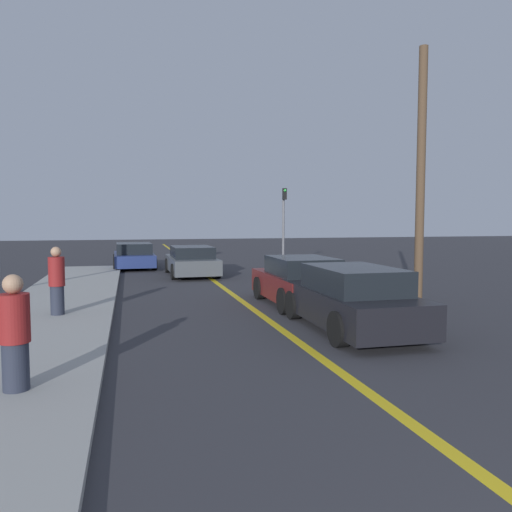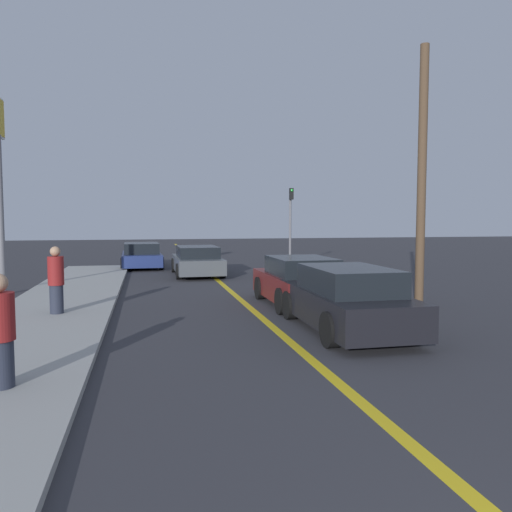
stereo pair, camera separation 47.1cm
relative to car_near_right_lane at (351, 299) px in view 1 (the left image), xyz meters
name	(u,v)px [view 1 (the left image)]	position (x,y,z in m)	size (l,w,h in m)	color
road_center_line	(214,281)	(-1.45, 9.18, -0.67)	(0.20, 60.00, 0.01)	gold
sidewalk_left	(55,312)	(-6.50, 3.41, -0.61)	(2.87, 24.45, 0.12)	#9E9E99
car_near_right_lane	(351,299)	(0.00, 0.00, 0.00)	(1.91, 4.43, 1.39)	black
car_ahead_center	(300,282)	(-0.02, 3.25, -0.01)	(1.91, 4.01, 1.36)	maroon
car_far_distant	(192,261)	(-2.06, 11.43, -0.06)	(2.02, 4.49, 1.26)	#4C5156
car_parked_left_lot	(134,256)	(-4.43, 15.36, -0.07)	(2.08, 4.40, 1.24)	navy
pedestrian_near_curb	(15,334)	(-6.14, -2.77, 0.22)	(0.40, 0.40, 1.56)	#282D3D
pedestrian_mid_group	(57,281)	(-6.34, 2.75, 0.26)	(0.37, 0.37, 1.63)	#282D3D
traffic_light	(284,219)	(2.74, 13.59, 1.74)	(0.18, 0.40, 3.92)	slate
utility_pole	(421,178)	(3.20, 2.44, 2.87)	(0.24, 0.24, 7.10)	brown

